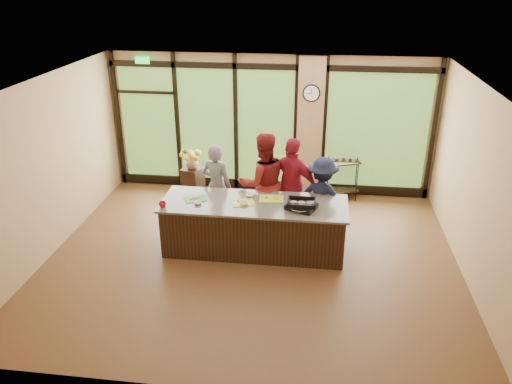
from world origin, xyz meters
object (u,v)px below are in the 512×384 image
(cook_left, at_px, (217,186))
(bar_cart, at_px, (342,174))
(island_base, at_px, (254,227))
(flower_stand, at_px, (193,185))
(cook_right, at_px, (322,198))
(roasting_pan, at_px, (301,206))

(cook_left, xyz_separation_m, bar_cart, (2.41, 1.62, -0.28))
(island_base, relative_size, flower_stand, 4.03)
(island_base, bearing_deg, cook_right, 30.28)
(roasting_pan, height_order, flower_stand, roasting_pan)
(cook_left, distance_m, roasting_pan, 1.89)
(cook_left, relative_size, bar_cart, 1.80)
(island_base, distance_m, cook_right, 1.38)
(island_base, distance_m, roasting_pan, 0.97)
(roasting_pan, bearing_deg, island_base, -166.12)
(island_base, xyz_separation_m, cook_right, (1.16, 0.68, 0.33))
(cook_right, height_order, bar_cart, cook_right)
(island_base, xyz_separation_m, cook_left, (-0.82, 0.83, 0.39))
(island_base, relative_size, cook_left, 1.86)
(island_base, height_order, flower_stand, island_base)
(island_base, distance_m, bar_cart, 2.93)
(island_base, height_order, cook_right, cook_right)
(bar_cart, bearing_deg, cook_left, -167.88)
(flower_stand, bearing_deg, roasting_pan, -21.39)
(cook_right, distance_m, flower_stand, 2.95)
(cook_right, distance_m, roasting_pan, 0.89)
(cook_left, distance_m, cook_right, 1.98)
(island_base, height_order, cook_left, cook_left)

